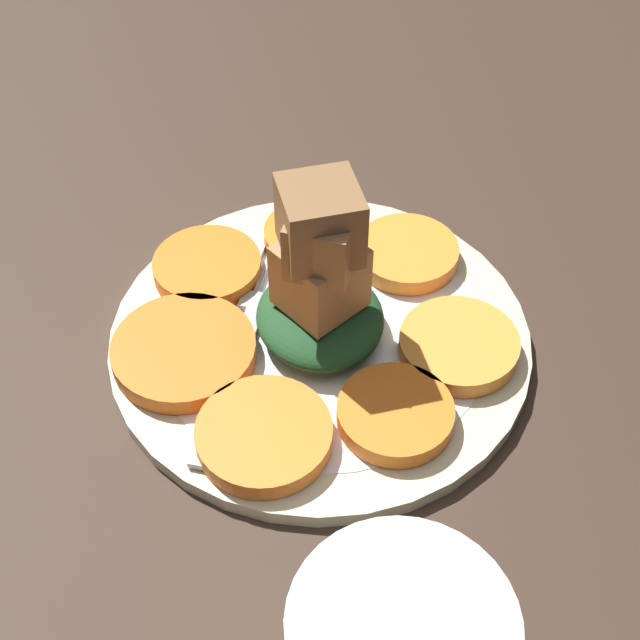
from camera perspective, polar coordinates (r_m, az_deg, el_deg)
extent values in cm
cube|color=#38281E|center=(55.53, 0.00, -2.18)|extent=(120.00, 120.00, 2.00)
cylinder|color=beige|center=(54.40, 0.00, -1.15)|extent=(25.50, 25.50, 1.00)
cylinder|color=white|center=(54.36, 0.00, -1.11)|extent=(20.40, 20.40, 1.00)
cylinder|color=orange|center=(58.26, 5.59, 4.28)|extent=(6.69, 6.69, 1.16)
cylinder|color=orange|center=(59.25, -0.53, 5.42)|extent=(6.35, 6.35, 1.16)
cylinder|color=orange|center=(57.50, -7.23, 3.39)|extent=(6.92, 6.92, 1.16)
cylinder|color=orange|center=(52.74, -8.70, -1.97)|extent=(8.50, 8.50, 1.16)
cylinder|color=orange|center=(48.53, -3.61, -7.35)|extent=(7.47, 7.47, 1.16)
cylinder|color=orange|center=(49.44, 4.84, -6.01)|extent=(6.49, 6.49, 1.16)
cylinder|color=orange|center=(53.06, 8.87, -1.61)|extent=(7.09, 7.09, 1.16)
ellipsoid|color=#1E4723|center=(53.02, 0.00, 0.20)|extent=(8.46, 7.61, 2.53)
cube|color=olive|center=(51.68, 0.34, 3.21)|extent=(3.56, 3.56, 3.24)
cube|color=#9E754C|center=(50.88, 0.06, 3.10)|extent=(5.78, 5.78, 4.20)
cube|color=brown|center=(47.74, -0.39, 6.29)|extent=(4.41, 4.41, 4.17)
cube|color=olive|center=(47.97, -0.39, 4.95)|extent=(4.71, 4.71, 3.50)
cube|color=#B2B2B7|center=(51.36, -5.89, -4.03)|extent=(11.23, 5.63, 0.40)
cube|color=#B2B2B7|center=(55.48, -3.97, 1.14)|extent=(2.22, 2.68, 0.40)
cube|color=#B2B2B7|center=(57.74, -4.15, 3.40)|extent=(4.37, 2.10, 0.40)
cube|color=#B2B2B7|center=(57.59, -3.51, 3.31)|extent=(4.37, 2.10, 0.40)
cube|color=#B2B2B7|center=(57.45, -2.86, 3.21)|extent=(4.37, 2.10, 0.40)
cube|color=#B2B2B7|center=(57.32, -2.22, 3.11)|extent=(4.37, 2.10, 0.40)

